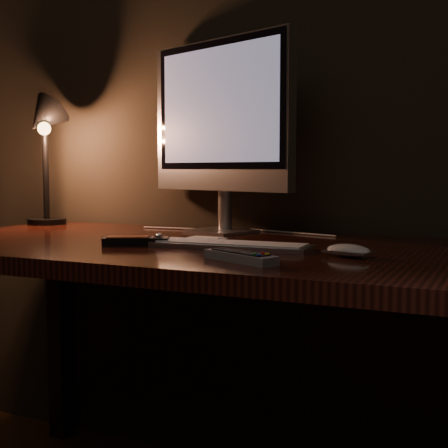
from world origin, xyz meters
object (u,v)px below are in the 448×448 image
at_px(desk, 226,291).
at_px(media_remote, 136,241).
at_px(desk_lamp, 44,137).
at_px(monitor, 220,119).
at_px(tv_remote, 240,257).
at_px(keyboard, 231,245).
at_px(mouse, 348,252).

relative_size(desk, media_remote, 9.71).
distance_m(media_remote, desk_lamp, 0.69).
distance_m(desk, monitor, 0.50).
xyz_separation_m(tv_remote, desk_lamp, (-0.88, 0.46, 0.28)).
xyz_separation_m(media_remote, desk_lamp, (-0.55, 0.32, 0.27)).
distance_m(keyboard, media_remote, 0.23).
xyz_separation_m(monitor, tv_remote, (0.28, -0.50, -0.31)).
relative_size(desk, keyboard, 4.25).
distance_m(desk, mouse, 0.40).
xyz_separation_m(keyboard, mouse, (0.28, -0.03, 0.00)).
distance_m(monitor, tv_remote, 0.65).
bearing_deg(mouse, keyboard, -170.98).
bearing_deg(keyboard, mouse, -8.81).
bearing_deg(desk, monitor, 118.82).
height_order(tv_remote, desk_lamp, desk_lamp).
height_order(keyboard, media_remote, media_remote).
bearing_deg(desk_lamp, mouse, -20.81).
bearing_deg(mouse, monitor, 158.57).
height_order(monitor, media_remote, monitor).
bearing_deg(keyboard, media_remote, -171.21).
relative_size(keyboard, tv_remote, 2.10).
bearing_deg(media_remote, mouse, -24.99).
bearing_deg(desk, keyboard, -60.24).
bearing_deg(keyboard, monitor, 116.61).
xyz_separation_m(desk, desk_lamp, (-0.71, 0.16, 0.41)).
bearing_deg(keyboard, tv_remote, -63.32).
distance_m(mouse, desk_lamp, 1.14).
bearing_deg(keyboard, desk_lamp, 158.15).
height_order(media_remote, desk_lamp, desk_lamp).
bearing_deg(media_remote, tv_remote, -49.64).
distance_m(monitor, desk_lamp, 0.61).
distance_m(keyboard, desk_lamp, 0.87).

